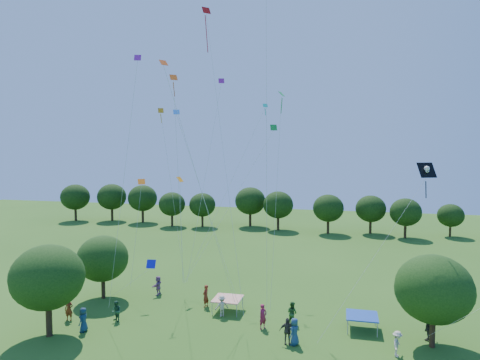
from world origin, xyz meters
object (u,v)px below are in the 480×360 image
at_px(tent_blue, 362,316).
at_px(red_high_kite, 212,64).
at_px(pirate_kite, 425,173).
at_px(near_tree_north, 103,258).
at_px(near_tree_west, 48,277).
at_px(near_tree_east, 434,289).
at_px(tent_red_stripe, 228,299).

bearing_deg(tent_blue, red_high_kite, 168.11).
bearing_deg(pirate_kite, near_tree_north, 175.45).
bearing_deg(near_tree_west, pirate_kite, 12.80).
bearing_deg(pirate_kite, red_high_kite, 169.05).
distance_m(near_tree_east, tent_blue, 5.49).
xyz_separation_m(near_tree_north, pirate_kite, (25.53, -2.03, 7.88)).
relative_size(near_tree_north, tent_red_stripe, 2.51).
height_order(near_tree_east, tent_blue, near_tree_east).
height_order(tent_blue, pirate_kite, pirate_kite).
xyz_separation_m(near_tree_north, near_tree_east, (26.11, -3.15, 0.37)).
bearing_deg(near_tree_east, near_tree_north, 173.12).
bearing_deg(tent_red_stripe, near_tree_west, -146.01).
relative_size(near_tree_north, red_high_kite, 0.23).
bearing_deg(pirate_kite, tent_red_stripe, 173.38).
xyz_separation_m(near_tree_west, tent_blue, (21.20, 6.22, -3.14)).
bearing_deg(near_tree_west, tent_blue, 16.36).
height_order(near_tree_north, pirate_kite, pirate_kite).
height_order(near_tree_east, pirate_kite, pirate_kite).
xyz_separation_m(near_tree_west, near_tree_east, (25.60, 4.57, -0.28)).
distance_m(near_tree_west, tent_red_stripe, 13.48).
bearing_deg(near_tree_west, near_tree_east, 10.12).
distance_m(near_tree_west, pirate_kite, 26.66).
relative_size(near_tree_west, red_high_kite, 0.27).
height_order(near_tree_north, red_high_kite, red_high_kite).
relative_size(near_tree_north, tent_blue, 2.51).
height_order(near_tree_west, red_high_kite, red_high_kite).
height_order(near_tree_west, near_tree_north, near_tree_west).
height_order(tent_blue, red_high_kite, red_high_kite).
xyz_separation_m(tent_red_stripe, red_high_kite, (-1.64, 1.41, 18.86)).
height_order(near_tree_east, red_high_kite, red_high_kite).
relative_size(near_tree_north, near_tree_east, 0.90).
relative_size(tent_red_stripe, red_high_kite, 0.09).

